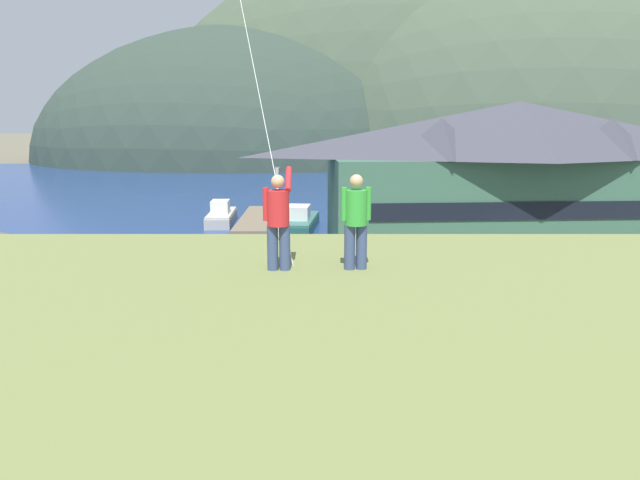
{
  "coord_description": "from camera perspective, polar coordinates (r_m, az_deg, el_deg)",
  "views": [
    {
      "loc": [
        -0.48,
        -19.33,
        9.48
      ],
      "look_at": [
        -0.54,
        9.0,
        3.68
      ],
      "focal_mm": 34.46,
      "sensor_mm": 36.0,
      "label": 1
    }
  ],
  "objects": [
    {
      "name": "parking_light_pole",
      "position": [
        30.45,
        -3.84,
        1.27
      ],
      "size": [
        0.24,
        0.78,
        6.84
      ],
      "color": "#ADADB2",
      "rests_on": "parking_lot_pad"
    },
    {
      "name": "harbor_lodge",
      "position": [
        43.42,
        17.87,
        5.71
      ],
      "size": [
        26.8,
        10.6,
        10.34
      ],
      "color": "#38604C",
      "rests_on": "ground"
    },
    {
      "name": "moored_boat_outer_mooring",
      "position": [
        51.13,
        -1.83,
        1.7
      ],
      "size": [
        3.3,
        8.1,
        2.16
      ],
      "color": "#23564C",
      "rests_on": "ground"
    },
    {
      "name": "far_hill_east_peak",
      "position": [
        140.12,
        10.65,
        7.49
      ],
      "size": [
        130.86,
        58.65,
        91.63
      ],
      "primitive_type": "ellipsoid",
      "color": "#42513D",
      "rests_on": "ground"
    },
    {
      "name": "person_companion",
      "position": [
        11.12,
        3.45,
        1.98
      ],
      "size": [
        0.55,
        0.4,
        1.74
      ],
      "color": "#384770",
      "rests_on": "grassy_hill_foreground"
    },
    {
      "name": "parked_car_back_row_left",
      "position": [
        29.94,
        24.93,
        -5.87
      ],
      "size": [
        4.23,
        2.12,
        1.82
      ],
      "color": "slate",
      "rests_on": "parking_lot_pad"
    },
    {
      "name": "moored_boat_wharfside",
      "position": [
        54.81,
        -9.06,
        2.23
      ],
      "size": [
        2.37,
        6.73,
        2.16
      ],
      "color": "#A8A399",
      "rests_on": "ground"
    },
    {
      "name": "parked_car_mid_row_near",
      "position": [
        25.14,
        26.6,
        -9.27
      ],
      "size": [
        4.21,
        2.08,
        1.82
      ],
      "color": "red",
      "rests_on": "parking_lot_pad"
    },
    {
      "name": "ground_plane",
      "position": [
        21.53,
        1.43,
        -14.56
      ],
      "size": [
        600.0,
        600.0,
        0.0
      ],
      "primitive_type": "plane",
      "color": "#66604C"
    },
    {
      "name": "parking_lot_pad",
      "position": [
        26.1,
        1.18,
        -9.62
      ],
      "size": [
        40.0,
        20.0,
        0.1
      ],
      "primitive_type": "cube",
      "color": "gray",
      "rests_on": "ground"
    },
    {
      "name": "bay_water",
      "position": [
        79.89,
        0.45,
        4.76
      ],
      "size": [
        360.0,
        84.0,
        0.03
      ],
      "primitive_type": "cube",
      "color": "navy",
      "rests_on": "ground"
    },
    {
      "name": "parked_car_front_row_silver",
      "position": [
        28.3,
        0.9,
        -5.74
      ],
      "size": [
        4.23,
        2.12,
        1.82
      ],
      "color": "silver",
      "rests_on": "parking_lot_pad"
    },
    {
      "name": "far_hill_center_saddle",
      "position": [
        139.83,
        21.37,
        6.89
      ],
      "size": [
        111.69,
        74.71,
        81.07
      ],
      "primitive_type": "ellipsoid",
      "color": "#42513D",
      "rests_on": "ground"
    },
    {
      "name": "parked_car_front_row_end",
      "position": [
        28.53,
        -12.74,
        -5.89
      ],
      "size": [
        4.26,
        2.17,
        1.82
      ],
      "color": "black",
      "rests_on": "parking_lot_pad"
    },
    {
      "name": "far_hill_west_ridge",
      "position": [
        135.33,
        -6.22,
        7.48
      ],
      "size": [
        92.06,
        67.61,
        55.91
      ],
      "primitive_type": "ellipsoid",
      "color": "#2D3D33",
      "rests_on": "ground"
    },
    {
      "name": "wharf_dock",
      "position": [
        53.95,
        -5.57,
        1.77
      ],
      "size": [
        3.2,
        13.3,
        0.7
      ],
      "color": "#70604C",
      "rests_on": "ground"
    },
    {
      "name": "person_kite_flyer",
      "position": [
        11.07,
        -3.8,
        2.01
      ],
      "size": [
        0.51,
        0.66,
        1.86
      ],
      "color": "#384770",
      "rests_on": "grassy_hill_foreground"
    },
    {
      "name": "parked_car_front_row_red",
      "position": [
        27.18,
        13.54,
        -6.81
      ],
      "size": [
        4.34,
        2.34,
        1.82
      ],
      "color": "#9EA3A8",
      "rests_on": "parking_lot_pad"
    }
  ]
}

